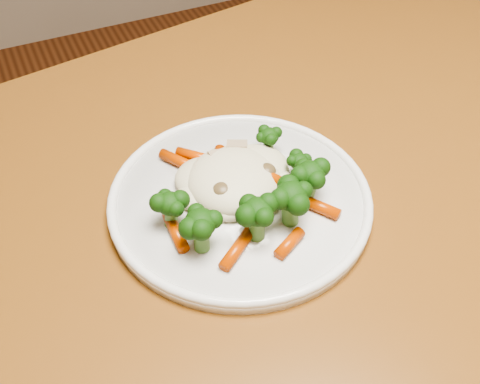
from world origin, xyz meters
The scene contains 3 objects.
dining_table centered at (0.11, -0.31, 0.65)m, with size 1.34×1.01×0.75m.
plate centered at (0.08, -0.27, 0.76)m, with size 0.27×0.27×0.01m, color white.
meal centered at (0.09, -0.28, 0.78)m, with size 0.18×0.19×0.05m.
Camera 1 is at (-0.10, -0.67, 1.20)m, focal length 45.00 mm.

